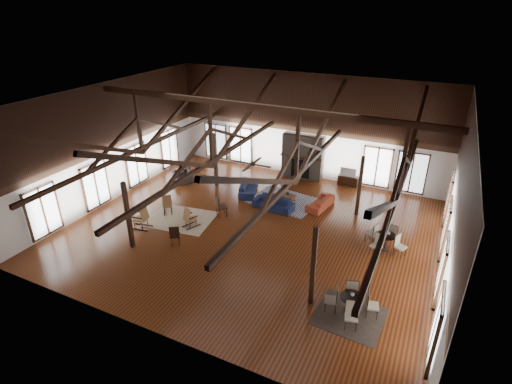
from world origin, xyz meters
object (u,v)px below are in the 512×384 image
at_px(sofa_navy_front, 273,203).
at_px(sofa_orange, 320,202).
at_px(sofa_navy_left, 248,188).
at_px(cafe_table_near, 352,302).
at_px(cafe_table_far, 386,239).
at_px(coffee_table, 285,195).
at_px(tv_console, 348,180).
at_px(armchair, 183,177).

distance_m(sofa_navy_front, sofa_orange, 2.41).
bearing_deg(sofa_navy_left, cafe_table_near, -151.80).
bearing_deg(sofa_navy_front, cafe_table_far, -7.87).
bearing_deg(coffee_table, cafe_table_far, -8.24).
xyz_separation_m(sofa_navy_left, cafe_table_near, (7.28, -6.81, 0.17)).
distance_m(coffee_table, cafe_table_far, 5.93).
relative_size(sofa_navy_left, tv_console, 1.90).
bearing_deg(tv_console, armchair, -156.97).
bearing_deg(cafe_table_near, cafe_table_far, 85.09).
distance_m(coffee_table, armchair, 6.28).
distance_m(sofa_navy_left, cafe_table_far, 8.02).
bearing_deg(cafe_table_near, sofa_orange, 115.11).
relative_size(sofa_navy_front, sofa_orange, 1.08).
height_order(sofa_navy_left, cafe_table_far, cafe_table_far).
relative_size(sofa_navy_front, coffee_table, 1.77).
distance_m(armchair, cafe_table_far, 11.91).
relative_size(sofa_navy_left, armchair, 2.09).
xyz_separation_m(cafe_table_far, tv_console, (-3.01, 5.72, -0.20)).
bearing_deg(cafe_table_near, tv_console, 104.50).
xyz_separation_m(armchair, tv_console, (8.73, 3.71, -0.05)).
xyz_separation_m(sofa_navy_left, cafe_table_far, (7.66, -2.37, 0.17)).
xyz_separation_m(sofa_navy_front, cafe_table_far, (5.70, -1.23, 0.17)).
bearing_deg(sofa_navy_left, tv_console, -72.95).
height_order(cafe_table_near, tv_console, cafe_table_near).
xyz_separation_m(sofa_orange, armchair, (-8.14, -0.42, 0.05)).
bearing_deg(cafe_table_far, coffee_table, 157.49).
height_order(armchair, cafe_table_far, cafe_table_far).
distance_m(sofa_navy_left, sofa_orange, 4.06).
bearing_deg(cafe_table_far, sofa_navy_front, 167.84).
xyz_separation_m(sofa_navy_front, armchair, (-6.05, 0.78, 0.02)).
height_order(cafe_table_near, cafe_table_far, cafe_table_far).
xyz_separation_m(sofa_orange, coffee_table, (-1.87, -0.15, 0.08)).
relative_size(cafe_table_near, tv_console, 1.69).
height_order(coffee_table, cafe_table_far, cafe_table_far).
height_order(armchair, tv_console, armchair).
bearing_deg(tv_console, cafe_table_near, -75.50).
distance_m(cafe_table_far, tv_console, 6.46).
distance_m(sofa_navy_left, armchair, 4.10).
xyz_separation_m(sofa_navy_front, tv_console, (2.68, 4.49, -0.03)).
bearing_deg(sofa_orange, coffee_table, -75.74).
relative_size(sofa_navy_front, cafe_table_far, 1.12).
bearing_deg(cafe_table_near, coffee_table, 127.16).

